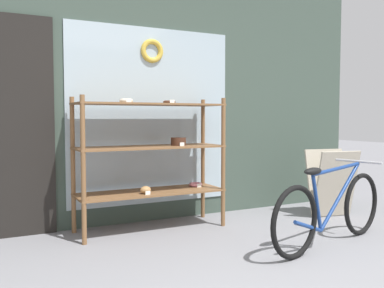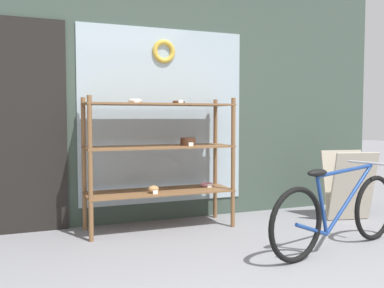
{
  "view_description": "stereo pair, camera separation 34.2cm",
  "coord_description": "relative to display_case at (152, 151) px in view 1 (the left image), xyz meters",
  "views": [
    {
      "loc": [
        -1.54,
        -1.56,
        1.14
      ],
      "look_at": [
        0.02,
        1.48,
        0.92
      ],
      "focal_mm": 40.0,
      "sensor_mm": 36.0,
      "label": 1
    },
    {
      "loc": [
        -1.23,
        -1.7,
        1.14
      ],
      "look_at": [
        0.02,
        1.48,
        0.92
      ],
      "focal_mm": 40.0,
      "sensor_mm": 36.0,
      "label": 2
    }
  ],
  "objects": [
    {
      "name": "sandwich_board",
      "position": [
        2.04,
        -0.41,
        -0.41
      ],
      "size": [
        0.55,
        0.46,
        0.76
      ],
      "rotation": [
        0.0,
        0.0,
        -0.19
      ],
      "color": "#B2A893",
      "rests_on": "ground_plane"
    },
    {
      "name": "display_case",
      "position": [
        0.0,
        0.0,
        0.0
      ],
      "size": [
        1.49,
        0.49,
        1.34
      ],
      "color": "brown",
      "rests_on": "ground_plane"
    },
    {
      "name": "bicycle",
      "position": [
        1.19,
        -1.26,
        -0.47
      ],
      "size": [
        1.64,
        0.56,
        0.73
      ],
      "rotation": [
        0.0,
        0.0,
        0.25
      ],
      "color": "black",
      "rests_on": "ground_plane"
    },
    {
      "name": "storefront_facade",
      "position": [
        -0.09,
        0.38,
        0.94
      ],
      "size": [
        5.99,
        0.13,
        3.56
      ],
      "color": "#3D4C42",
      "rests_on": "ground_plane"
    }
  ]
}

